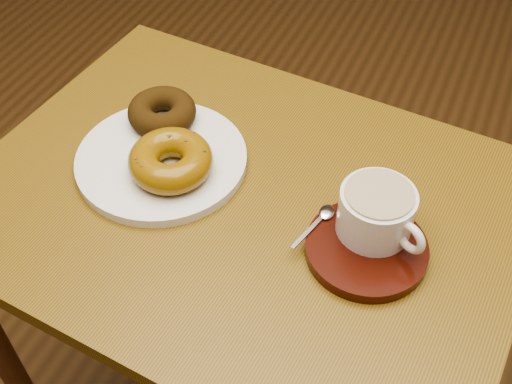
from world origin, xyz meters
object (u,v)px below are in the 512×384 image
at_px(donut_plate, 162,160).
at_px(coffee_cup, 377,212).
at_px(cafe_table, 244,248).
at_px(saucer, 366,249).

relative_size(donut_plate, coffee_cup, 2.05).
distance_m(cafe_table, saucer, 0.23).
height_order(saucer, coffee_cup, coffee_cup).
relative_size(cafe_table, coffee_cup, 6.68).
distance_m(cafe_table, donut_plate, 0.19).
distance_m(donut_plate, saucer, 0.34).
xyz_separation_m(cafe_table, coffee_cup, (0.19, 0.00, 0.17)).
relative_size(cafe_table, saucer, 5.17).
xyz_separation_m(donut_plate, saucer, (0.33, -0.04, 0.00)).
distance_m(donut_plate, coffee_cup, 0.34).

